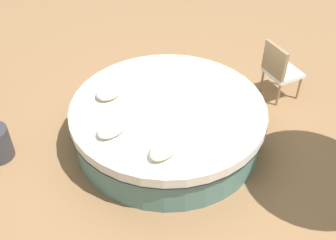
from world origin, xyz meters
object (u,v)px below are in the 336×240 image
Objects in this scene: throw_pillow_2 at (166,147)px; patio_chair at (279,68)px; throw_pillow_0 at (109,92)px; round_bed at (168,123)px; throw_pillow_1 at (114,126)px.

patio_chair is at bearing 173.65° from throw_pillow_2.
throw_pillow_0 is 0.42× the size of patio_chair.
throw_pillow_2 is at bearing 34.67° from round_bed.
round_bed is 0.97m from throw_pillow_2.
throw_pillow_0 is 0.73× the size of throw_pillow_2.
throw_pillow_1 is 0.94× the size of throw_pillow_2.
round_bed is 0.95m from throw_pillow_1.
throw_pillow_2 is 0.57× the size of patio_chair.
round_bed is 2.81× the size of patio_chair.
throw_pillow_1 is 2.95m from patio_chair.
round_bed is at bearing -84.44° from patio_chair.
throw_pillow_0 reaches higher than round_bed.
throw_pillow_2 is (0.43, 1.32, 0.00)m from throw_pillow_0.
patio_chair reaches higher than throw_pillow_0.
throw_pillow_2 reaches higher than throw_pillow_0.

